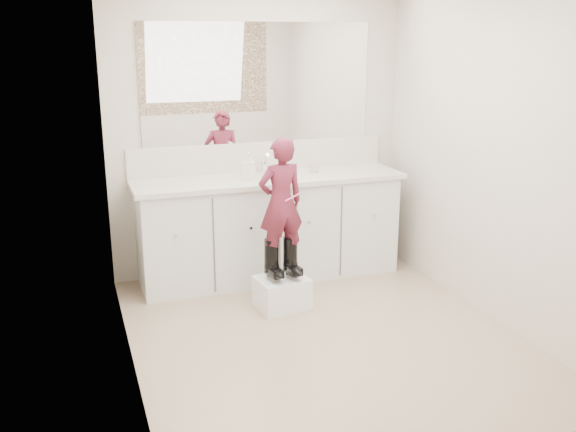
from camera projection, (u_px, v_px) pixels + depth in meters
name	position (u px, v px, depth m)	size (l,w,h in m)	color
floor	(323.00, 335.00, 4.51)	(3.00, 3.00, 0.00)	#988364
wall_back	(259.00, 135.00, 5.54)	(2.60, 2.60, 0.00)	beige
wall_front	(456.00, 232.00, 2.82)	(2.60, 2.60, 0.00)	beige
wall_left	(121.00, 183.00, 3.77)	(3.00, 3.00, 0.00)	beige
wall_right	(493.00, 156.00, 4.59)	(3.00, 3.00, 0.00)	beige
vanity_cabinet	(269.00, 229.00, 5.50)	(2.20, 0.55, 0.85)	silver
countertop	(269.00, 179.00, 5.37)	(2.28, 0.58, 0.04)	beige
backsplash	(260.00, 156.00, 5.58)	(2.28, 0.03, 0.25)	beige
mirror	(259.00, 83.00, 5.41)	(2.00, 0.02, 1.00)	white
dot_panel	(463.00, 130.00, 2.71)	(2.00, 0.01, 1.20)	#472819
faucet	(264.00, 167.00, 5.50)	(0.08, 0.08, 0.10)	silver
cup	(314.00, 167.00, 5.53)	(0.10, 0.10, 0.09)	beige
soap_bottle	(249.00, 166.00, 5.26)	(0.10, 0.10, 0.22)	white
step_stool	(282.00, 293.00, 4.94)	(0.38, 0.31, 0.24)	white
boot_left	(272.00, 259.00, 4.86)	(0.12, 0.21, 0.31)	black
boot_right	(290.00, 257.00, 4.91)	(0.12, 0.21, 0.31)	black
toddler	(281.00, 203.00, 4.76)	(0.36, 0.23, 0.98)	#A1314A
toothbrush	(293.00, 197.00, 4.70)	(0.01, 0.01, 0.14)	pink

